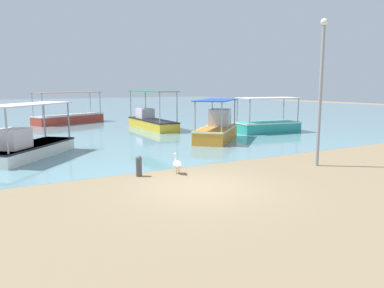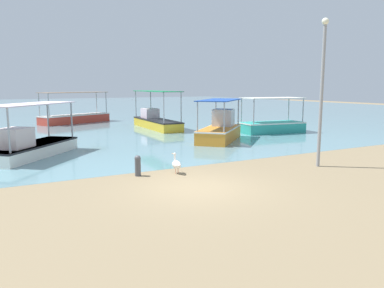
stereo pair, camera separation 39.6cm
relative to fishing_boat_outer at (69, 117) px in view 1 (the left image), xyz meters
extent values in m
plane|color=#806D4F|center=(-0.83, -24.41, -0.56)|extent=(120.00, 120.00, 0.00)
cube|color=slate|center=(-0.83, 23.59, -0.56)|extent=(110.00, 90.00, 0.00)
cube|color=#C53B2D|center=(0.00, 0.00, -0.17)|extent=(6.66, 4.24, 0.76)
cube|color=silver|center=(0.00, 0.00, 0.17)|extent=(6.72, 4.29, 0.08)
cylinder|color=#99999E|center=(2.46, 1.91, 1.19)|extent=(0.08, 0.08, 1.96)
cylinder|color=#99999E|center=(3.05, 0.59, 1.19)|extent=(0.08, 0.08, 1.96)
cylinder|color=#99999E|center=(-3.05, -0.59, 1.19)|extent=(0.08, 0.08, 1.96)
cylinder|color=#99999E|center=(-2.46, -1.91, 1.19)|extent=(0.08, 0.08, 1.96)
cube|color=#896D57|center=(0.00, 0.00, 2.19)|extent=(6.52, 4.24, 0.05)
cube|color=teal|center=(11.07, -14.01, -0.18)|extent=(4.75, 2.46, 0.75)
cube|color=silver|center=(11.07, -14.01, 0.16)|extent=(4.79, 2.50, 0.08)
cylinder|color=#99999E|center=(8.96, -14.62, 1.05)|extent=(0.08, 0.08, 1.70)
cylinder|color=#99999E|center=(9.16, -12.93, 1.05)|extent=(0.08, 0.08, 1.70)
cylinder|color=#99999E|center=(12.99, -15.09, 1.05)|extent=(0.08, 0.08, 1.70)
cylinder|color=#99999E|center=(13.18, -13.39, 1.05)|extent=(0.08, 0.08, 1.70)
cube|color=silver|center=(11.07, -14.01, 1.92)|extent=(4.56, 2.54, 0.05)
cube|color=white|center=(-5.06, -15.90, -0.25)|extent=(4.73, 5.16, 0.61)
cube|color=black|center=(-5.06, -15.90, 0.02)|extent=(4.79, 5.22, 0.08)
cylinder|color=#99999E|center=(-4.02, -13.59, 0.98)|extent=(0.08, 0.08, 1.85)
cylinder|color=#99999E|center=(-2.95, -14.50, 0.98)|extent=(0.08, 0.08, 1.85)
cylinder|color=#99999E|center=(-6.10, -18.21, 0.98)|extent=(0.08, 0.08, 1.85)
cube|color=silver|center=(-5.06, -15.90, 1.94)|extent=(4.68, 5.07, 0.05)
cube|color=beige|center=(-5.84, -16.82, 0.50)|extent=(1.74, 1.76, 0.88)
cube|color=orange|center=(5.58, -15.65, -0.16)|extent=(4.71, 4.68, 0.80)
cube|color=silver|center=(5.58, -15.65, 0.20)|extent=(4.76, 4.74, 0.08)
cylinder|color=#99999E|center=(4.56, -17.73, 1.07)|extent=(0.08, 0.08, 1.66)
cylinder|color=#99999E|center=(3.48, -16.64, 1.07)|extent=(0.08, 0.08, 1.66)
cylinder|color=#99999E|center=(7.67, -14.66, 1.07)|extent=(0.08, 0.08, 1.66)
cylinder|color=#99999E|center=(6.59, -13.57, 1.07)|extent=(0.08, 0.08, 1.66)
cube|color=#1C4193|center=(5.58, -15.65, 1.93)|extent=(4.64, 4.61, 0.05)
cube|color=silver|center=(6.36, -14.88, 0.78)|extent=(1.74, 1.74, 1.07)
cube|color=gold|center=(4.83, -7.56, -0.20)|extent=(1.82, 6.92, 0.71)
cube|color=black|center=(4.83, -7.56, 0.11)|extent=(1.86, 6.96, 0.08)
cylinder|color=#99999E|center=(5.40, -10.77, 1.24)|extent=(0.08, 0.08, 2.18)
cylinder|color=#99999E|center=(4.05, -10.72, 1.24)|extent=(0.08, 0.08, 2.18)
cylinder|color=#99999E|center=(5.61, -4.40, 1.24)|extent=(0.08, 0.08, 2.18)
cylinder|color=#99999E|center=(4.26, -4.36, 1.24)|extent=(0.08, 0.08, 2.18)
cube|color=#187645|center=(4.83, -7.56, 2.36)|extent=(1.91, 6.72, 0.05)
cube|color=silver|center=(4.88, -6.02, 0.54)|extent=(1.16, 1.59, 0.78)
cylinder|color=#E0997A|center=(-0.61, -22.33, -0.45)|extent=(0.03, 0.03, 0.22)
cylinder|color=#E0997A|center=(-0.51, -22.33, -0.45)|extent=(0.03, 0.03, 0.22)
ellipsoid|color=white|center=(-0.56, -22.30, -0.20)|extent=(0.29, 0.57, 0.32)
ellipsoid|color=white|center=(-0.57, -22.55, -0.18)|extent=(0.12, 0.16, 0.10)
cylinder|color=white|center=(-0.56, -22.14, 0.02)|extent=(0.07, 0.07, 0.26)
sphere|color=white|center=(-0.56, -22.14, 0.19)|extent=(0.11, 0.11, 0.11)
cone|color=#E5933F|center=(-0.55, -21.98, 0.18)|extent=(0.06, 0.30, 0.06)
cylinder|color=gray|center=(5.25, -23.89, 2.32)|extent=(0.14, 0.14, 5.75)
sphere|color=#EAEACC|center=(5.25, -23.89, 5.30)|extent=(0.28, 0.28, 0.28)
cylinder|color=#47474C|center=(-1.99, -21.93, -0.24)|extent=(0.22, 0.22, 0.64)
sphere|color=#4C4C51|center=(-1.99, -21.93, 0.11)|extent=(0.23, 0.23, 0.23)
camera|label=1|loc=(-7.00, -34.73, 2.78)|focal=35.00mm
camera|label=2|loc=(-6.65, -34.92, 2.78)|focal=35.00mm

